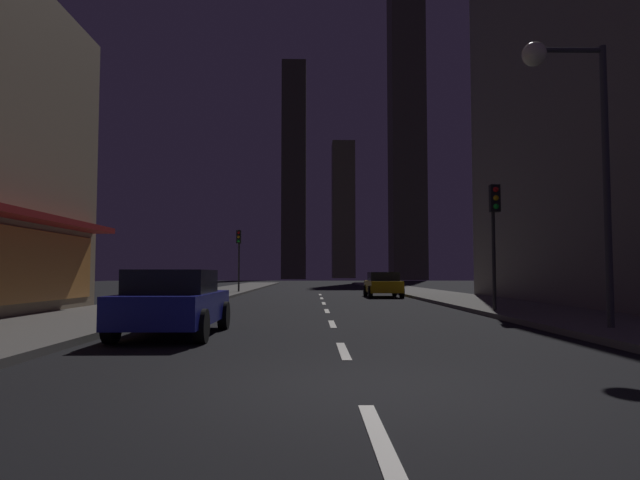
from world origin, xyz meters
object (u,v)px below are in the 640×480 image
(fire_hydrant_far_left, at_px, (186,295))
(street_lamp_right, at_px, (569,113))
(traffic_light_near_right, at_px, (494,218))
(car_parked_near, at_px, (174,302))
(traffic_light_far_left, at_px, (239,247))
(car_parked_far, at_px, (383,284))

(fire_hydrant_far_left, height_order, street_lamp_right, street_lamp_right)
(traffic_light_near_right, bearing_deg, car_parked_near, -147.01)
(fire_hydrant_far_left, bearing_deg, car_parked_near, -78.74)
(fire_hydrant_far_left, xyz_separation_m, traffic_light_near_right, (11.40, -5.64, 2.74))
(fire_hydrant_far_left, height_order, traffic_light_near_right, traffic_light_near_right)
(car_parked_near, distance_m, street_lamp_right, 9.97)
(traffic_light_near_right, height_order, street_lamp_right, street_lamp_right)
(car_parked_near, bearing_deg, traffic_light_far_left, 94.26)
(fire_hydrant_far_left, xyz_separation_m, traffic_light_far_left, (0.40, 13.98, 2.74))
(traffic_light_near_right, xyz_separation_m, street_lamp_right, (-0.12, -5.74, 1.87))
(car_parked_far, height_order, traffic_light_far_left, traffic_light_far_left)
(car_parked_far, relative_size, traffic_light_near_right, 1.01)
(traffic_light_far_left, bearing_deg, car_parked_far, -30.97)
(street_lamp_right, bearing_deg, car_parked_far, 95.11)
(fire_hydrant_far_left, bearing_deg, traffic_light_near_right, -26.32)
(car_parked_near, height_order, fire_hydrant_far_left, car_parked_near)
(car_parked_near, relative_size, street_lamp_right, 0.64)
(car_parked_far, distance_m, traffic_light_near_right, 14.49)
(car_parked_near, distance_m, car_parked_far, 21.32)
(car_parked_near, bearing_deg, car_parked_far, 70.26)
(traffic_light_near_right, relative_size, street_lamp_right, 0.64)
(car_parked_near, relative_size, car_parked_far, 1.00)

